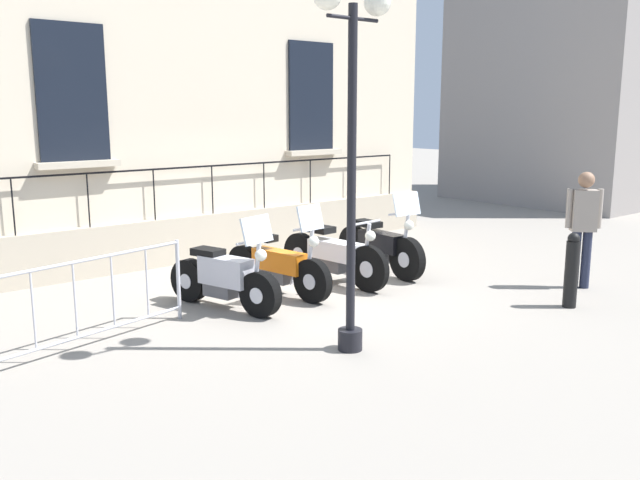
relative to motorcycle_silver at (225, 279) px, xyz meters
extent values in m
plane|color=gray|center=(-0.32, 1.55, -0.43)|extent=(60.00, 60.00, 0.00)
cube|color=beige|center=(-3.31, 1.55, 3.66)|extent=(0.60, 10.86, 8.17)
cube|color=#B1A48F|center=(-2.93, 1.55, -0.01)|extent=(0.20, 10.86, 0.83)
cube|color=black|center=(-2.99, 3.94, 2.53)|extent=(0.06, 1.10, 2.12)
cube|color=#BCAE97|center=(-2.91, 3.94, 1.42)|extent=(0.24, 1.30, 0.10)
cube|color=black|center=(-2.99, -0.84, 2.53)|extent=(0.06, 1.10, 2.12)
cube|color=#BCAE97|center=(-2.91, -0.84, 1.42)|extent=(0.24, 1.30, 0.10)
cube|color=black|center=(-2.89, 1.55, 1.28)|extent=(0.03, 9.12, 0.03)
cylinder|color=black|center=(-2.89, -1.87, 0.84)|extent=(0.02, 0.02, 0.87)
cylinder|color=black|center=(-2.89, -0.73, 0.84)|extent=(0.02, 0.02, 0.87)
cylinder|color=black|center=(-2.89, 0.41, 0.84)|extent=(0.02, 0.02, 0.87)
cylinder|color=black|center=(-2.89, 1.55, 0.84)|extent=(0.02, 0.02, 0.87)
cylinder|color=black|center=(-2.89, 2.69, 0.84)|extent=(0.02, 0.02, 0.87)
cylinder|color=black|center=(-2.89, 3.83, 0.84)|extent=(0.02, 0.02, 0.87)
cylinder|color=black|center=(-2.89, 4.97, 0.84)|extent=(0.02, 0.02, 0.87)
cylinder|color=black|center=(-2.89, 6.11, 0.84)|extent=(0.02, 0.02, 0.87)
cylinder|color=black|center=(0.61, 0.16, -0.12)|extent=(0.63, 0.32, 0.61)
cylinder|color=silver|center=(0.61, 0.16, -0.12)|extent=(0.25, 0.23, 0.22)
cylinder|color=black|center=(-0.66, -0.18, -0.12)|extent=(0.63, 0.32, 0.61)
cylinder|color=silver|center=(-0.66, -0.18, -0.12)|extent=(0.25, 0.23, 0.22)
cube|color=#B2B2BC|center=(0.02, 0.00, 0.11)|extent=(0.83, 0.49, 0.38)
cube|color=#4C4C51|center=(-0.07, -0.02, -0.15)|extent=(0.52, 0.35, 0.22)
cube|color=black|center=(-0.29, -0.08, 0.34)|extent=(0.49, 0.37, 0.10)
cylinder|color=silver|center=(0.56, 0.15, 0.24)|extent=(0.17, 0.10, 0.72)
cylinder|color=silver|center=(0.51, 0.14, 0.59)|extent=(0.21, 0.64, 0.04)
sphere|color=white|center=(0.63, 0.17, 0.41)|extent=(0.16, 0.16, 0.16)
cylinder|color=silver|center=(-0.26, 0.10, -0.26)|extent=(0.70, 0.26, 0.08)
cube|color=silver|center=(0.57, 0.15, 0.74)|extent=(0.26, 0.55, 0.36)
cylinder|color=black|center=(0.53, 1.11, -0.11)|extent=(0.65, 0.23, 0.64)
cylinder|color=silver|center=(0.53, 1.11, -0.11)|extent=(0.24, 0.19, 0.22)
cylinder|color=black|center=(-0.89, 0.90, -0.11)|extent=(0.65, 0.23, 0.64)
cylinder|color=silver|center=(-0.89, 0.90, -0.11)|extent=(0.24, 0.19, 0.22)
cube|color=orange|center=(-0.13, 1.01, 0.08)|extent=(0.95, 0.38, 0.30)
cube|color=#4C4C51|center=(-0.23, 1.00, -0.14)|extent=(0.58, 0.28, 0.22)
cube|color=black|center=(-0.50, 0.96, 0.39)|extent=(0.54, 0.30, 0.10)
cylinder|color=silver|center=(0.48, 1.11, 0.27)|extent=(0.17, 0.08, 0.76)
cylinder|color=silver|center=(0.43, 1.10, 0.64)|extent=(0.12, 0.55, 0.04)
sphere|color=white|center=(0.55, 1.12, 0.46)|extent=(0.16, 0.16, 0.16)
cylinder|color=silver|center=(-0.43, 1.11, -0.25)|extent=(0.83, 0.20, 0.08)
cube|color=silver|center=(0.49, 1.11, 0.79)|extent=(0.19, 0.46, 0.36)
cylinder|color=black|center=(0.61, 2.13, -0.07)|extent=(0.72, 0.18, 0.71)
cylinder|color=silver|center=(0.61, 2.13, -0.07)|extent=(0.26, 0.16, 0.25)
cylinder|color=black|center=(-0.86, 1.98, -0.07)|extent=(0.72, 0.18, 0.71)
cylinder|color=silver|center=(-0.86, 1.98, -0.07)|extent=(0.26, 0.16, 0.25)
cube|color=silver|center=(-0.07, 2.06, 0.11)|extent=(0.96, 0.41, 0.29)
cube|color=#4C4C51|center=(-0.17, 2.05, -0.11)|extent=(0.58, 0.31, 0.25)
cube|color=black|center=(-0.45, 2.02, 0.41)|extent=(0.55, 0.34, 0.10)
cylinder|color=silver|center=(0.56, 2.13, 0.27)|extent=(0.16, 0.08, 0.69)
cylinder|color=silver|center=(0.51, 2.12, 0.61)|extent=(0.11, 0.71, 0.04)
sphere|color=white|center=(0.63, 2.13, 0.43)|extent=(0.16, 0.16, 0.16)
cylinder|color=silver|center=(-0.37, 2.21, -0.23)|extent=(0.84, 0.16, 0.08)
cylinder|color=black|center=(0.52, 3.06, -0.08)|extent=(0.71, 0.18, 0.70)
cylinder|color=silver|center=(0.52, 3.06, -0.08)|extent=(0.25, 0.18, 0.25)
cylinder|color=black|center=(-0.82, 3.14, -0.08)|extent=(0.71, 0.18, 0.70)
cylinder|color=silver|center=(-0.82, 3.14, -0.08)|extent=(0.25, 0.18, 0.25)
cube|color=black|center=(-0.10, 3.10, 0.12)|extent=(0.91, 0.34, 0.31)
cube|color=#4C4C51|center=(-0.20, 3.10, -0.11)|extent=(0.55, 0.26, 0.25)
cube|color=black|center=(-0.46, 3.12, 0.37)|extent=(0.51, 0.29, 0.10)
cylinder|color=silver|center=(0.47, 3.07, 0.29)|extent=(0.16, 0.07, 0.74)
cylinder|color=silver|center=(0.42, 3.07, 0.66)|extent=(0.07, 0.64, 0.04)
sphere|color=white|center=(0.54, 3.06, 0.48)|extent=(0.16, 0.16, 0.16)
cylinder|color=silver|center=(-0.36, 3.27, -0.23)|extent=(0.81, 0.13, 0.08)
cube|color=silver|center=(0.48, 3.07, 0.81)|extent=(0.15, 0.53, 0.36)
cylinder|color=black|center=(2.28, 0.25, -0.31)|extent=(0.28, 0.28, 0.24)
cylinder|color=black|center=(2.28, 0.25, 1.46)|extent=(0.10, 0.10, 3.78)
cylinder|color=black|center=(2.28, 0.07, 3.20)|extent=(0.04, 0.35, 0.04)
cylinder|color=black|center=(2.28, 0.42, 3.20)|extent=(0.04, 0.35, 0.04)
sphere|color=white|center=(2.28, 0.60, 3.40)|extent=(0.29, 0.29, 0.29)
cylinder|color=#B7B7BF|center=(-0.02, -0.69, 0.10)|extent=(0.05, 0.05, 1.05)
cylinder|color=#B7B7BF|center=(0.25, -1.91, 0.59)|extent=(0.58, 2.44, 0.04)
cylinder|color=#B7B7BF|center=(0.25, -1.91, -0.28)|extent=(0.58, 2.44, 0.04)
cylinder|color=#B7B7BF|center=(0.41, -2.63, 0.17)|extent=(0.02, 0.02, 0.87)
cylinder|color=#B7B7BF|center=(0.31, -2.15, 0.17)|extent=(0.02, 0.02, 0.87)
cylinder|color=#B7B7BF|center=(0.20, -1.66, 0.17)|extent=(0.02, 0.02, 0.87)
cylinder|color=#B7B7BF|center=(0.09, -1.18, 0.17)|extent=(0.02, 0.02, 0.87)
cylinder|color=black|center=(2.97, 3.73, 0.04)|extent=(0.18, 0.18, 0.93)
sphere|color=black|center=(2.97, 3.73, 0.54)|extent=(0.17, 0.17, 0.17)
cylinder|color=#23283D|center=(2.45, 4.74, 0.02)|extent=(0.14, 0.14, 0.89)
cylinder|color=#23283D|center=(2.56, 4.85, 0.02)|extent=(0.14, 0.14, 0.89)
cube|color=gray|center=(2.50, 4.79, 0.77)|extent=(0.41, 0.41, 0.63)
sphere|color=#8C664C|center=(2.50, 4.79, 1.24)|extent=(0.24, 0.24, 0.24)
cylinder|color=gray|center=(2.35, 4.64, 0.81)|extent=(0.09, 0.09, 0.60)
cylinder|color=gray|center=(2.66, 4.95, 0.81)|extent=(0.09, 0.09, 0.60)
cube|color=gray|center=(-3.35, 14.35, 2.63)|extent=(5.66, 5.46, 6.11)
camera|label=1|loc=(7.67, -4.66, 2.26)|focal=37.65mm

